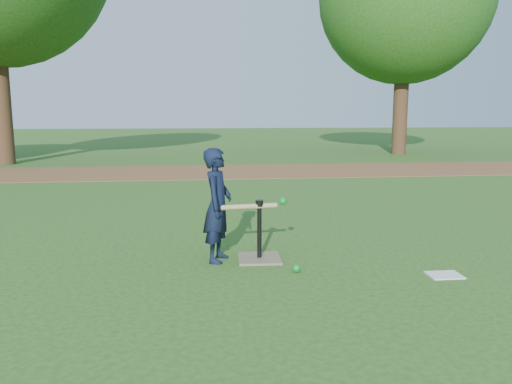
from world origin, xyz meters
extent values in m
plane|color=#285116|center=(0.00, 0.00, 0.00)|extent=(80.00, 80.00, 0.00)
cube|color=brown|center=(0.00, 7.50, 0.01)|extent=(24.00, 3.00, 0.01)
imported|color=black|center=(-0.35, -0.04, 0.57)|extent=(0.38, 0.48, 1.14)
sphere|color=#0C8524|center=(0.36, -0.50, 0.04)|extent=(0.08, 0.08, 0.08)
cube|color=white|center=(1.70, -0.75, 0.01)|extent=(0.30, 0.23, 0.01)
cube|color=#77674B|center=(0.07, -0.05, 0.01)|extent=(0.45, 0.45, 0.02)
cylinder|color=black|center=(0.07, -0.05, 0.30)|extent=(0.05, 0.05, 0.55)
cylinder|color=black|center=(0.07, -0.05, 0.58)|extent=(0.08, 0.08, 0.06)
cylinder|color=tan|center=(-0.05, -0.07, 0.56)|extent=(0.60, 0.13, 0.05)
sphere|color=tan|center=(-0.35, -0.11, 0.56)|extent=(0.06, 0.06, 0.06)
sphere|color=#0C8524|center=(0.31, -0.05, 0.60)|extent=(0.08, 0.08, 0.08)
cylinder|color=#382316|center=(-6.00, 10.00, 1.90)|extent=(0.50, 0.50, 3.80)
cylinder|color=#382316|center=(6.50, 12.00, 1.71)|extent=(0.50, 0.50, 3.42)
camera|label=1|loc=(-0.53, -4.93, 1.50)|focal=35.00mm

